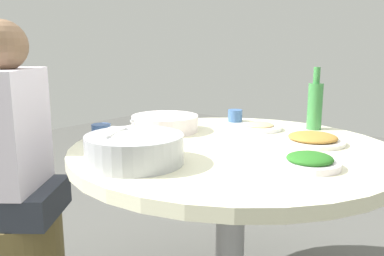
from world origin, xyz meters
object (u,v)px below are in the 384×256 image
object	(u,v)px
rice_bowl	(135,148)
tea_cup_far	(101,132)
diner_left	(10,138)
round_dining_table	(231,167)
dish_tofu_braise	(313,139)
green_bottle	(315,104)
tea_cup_near	(235,116)
dish_greens	(310,161)
soup_bowl	(165,124)
dish_noodles	(259,127)

from	to	relation	value
rice_bowl	tea_cup_far	xyz separation A→B (m)	(-0.35, 0.14, -0.02)
tea_cup_far	diner_left	bearing A→B (deg)	-128.62
round_dining_table	rice_bowl	size ratio (longest dim) A/B	3.85
dish_tofu_braise	green_bottle	size ratio (longest dim) A/B	0.88
dish_tofu_braise	tea_cup_near	world-z (taller)	tea_cup_near
diner_left	dish_tofu_braise	bearing A→B (deg)	39.45
tea_cup_far	round_dining_table	bearing A→B (deg)	28.81
dish_greens	tea_cup_near	size ratio (longest dim) A/B	2.68
dish_greens	green_bottle	bearing A→B (deg)	111.08
dish_tofu_braise	soup_bowl	bearing A→B (deg)	-163.20
soup_bowl	tea_cup_near	xyz separation A→B (m)	(0.12, 0.39, -0.00)
dish_tofu_braise	round_dining_table	bearing A→B (deg)	-135.86
soup_bowl	tea_cup_far	bearing A→B (deg)	-105.42
green_bottle	tea_cup_near	size ratio (longest dim) A/B	3.95
dish_tofu_braise	diner_left	xyz separation A→B (m)	(-0.90, -0.74, 0.01)
soup_bowl	green_bottle	size ratio (longest dim) A/B	1.09
soup_bowl	dish_noodles	bearing A→B (deg)	43.03
tea_cup_far	diner_left	distance (m)	0.34
diner_left	dish_greens	bearing A→B (deg)	22.99
rice_bowl	dish_noodles	xyz separation A→B (m)	(0.05, 0.72, -0.04)
dish_noodles	rice_bowl	bearing A→B (deg)	-93.59
tea_cup_far	rice_bowl	bearing A→B (deg)	-22.60
dish_tofu_braise	green_bottle	bearing A→B (deg)	111.49
dish_noodles	dish_tofu_braise	xyz separation A→B (m)	(0.30, -0.11, 0.00)
tea_cup_far	diner_left	xyz separation A→B (m)	(-0.21, -0.27, -0.01)
round_dining_table	diner_left	size ratio (longest dim) A/B	1.60
round_dining_table	dish_greens	distance (m)	0.37
tea_cup_far	tea_cup_near	bearing A→B (deg)	73.57
tea_cup_far	diner_left	size ratio (longest dim) A/B	0.10
soup_bowl	dish_tofu_braise	distance (m)	0.63
tea_cup_near	green_bottle	bearing A→B (deg)	10.00
rice_bowl	diner_left	world-z (taller)	diner_left
tea_cup_near	tea_cup_far	world-z (taller)	tea_cup_far
dish_noodles	tea_cup_far	bearing A→B (deg)	-123.96
tea_cup_near	tea_cup_far	distance (m)	0.71
dish_greens	green_bottle	xyz separation A→B (m)	(-0.22, 0.58, 0.09)
rice_bowl	tea_cup_near	bearing A→B (deg)	100.07
dish_greens	diner_left	distance (m)	1.11
round_dining_table	dish_greens	bearing A→B (deg)	-14.37
dish_greens	tea_cup_far	distance (m)	0.82
green_bottle	diner_left	size ratio (longest dim) A/B	0.37
dish_tofu_braise	tea_cup_far	distance (m)	0.83
round_dining_table	tea_cup_far	xyz separation A→B (m)	(-0.46, -0.25, 0.12)
soup_bowl	tea_cup_far	world-z (taller)	soup_bowl
tea_cup_far	diner_left	world-z (taller)	diner_left
dish_noodles	diner_left	size ratio (longest dim) A/B	0.26
dish_tofu_braise	dish_greens	xyz separation A→B (m)	(0.12, -0.31, 0.00)
dish_greens	diner_left	world-z (taller)	diner_left
dish_noodles	tea_cup_far	distance (m)	0.70
rice_bowl	dish_noodles	size ratio (longest dim) A/B	1.58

